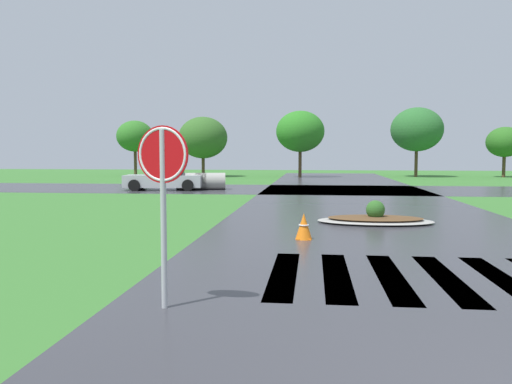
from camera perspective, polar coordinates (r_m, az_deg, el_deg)
name	(u,v)px	position (r m, az deg, el deg)	size (l,w,h in m)	color
asphalt_roadway	(378,230)	(14.20, 13.50, -4.17)	(9.10, 80.00, 0.01)	#35353A
asphalt_cross_road	(344,190)	(29.56, 9.81, 0.26)	(90.00, 8.19, 0.01)	#35353A
crosswalk_stripes	(418,277)	(9.07, 17.66, -9.07)	(4.95, 3.52, 0.01)	white
stop_sign	(163,173)	(6.82, -10.39, 2.06)	(0.74, 0.23, 2.44)	#B2B5BA
median_island	(375,219)	(15.64, 13.22, -2.92)	(3.44, 1.83, 0.68)	#9E9B93
car_dark_suv	(164,179)	(29.45, -10.24, 1.41)	(4.53, 2.47, 1.28)	#B7B7BF
drainage_pipe_stack	(201,181)	(29.40, -6.18, 1.21)	(2.92, 1.46, 0.96)	#9E9B93
traffic_cone	(304,227)	(12.37, 5.38, -3.89)	(0.41, 0.41, 0.64)	orange
background_treeline	(340,135)	(45.58, 9.37, 6.33)	(44.94, 6.26, 6.12)	#4C3823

